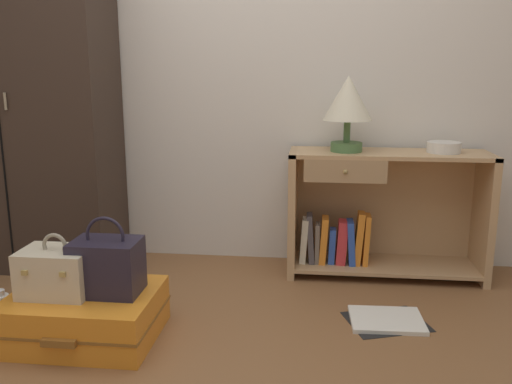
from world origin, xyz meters
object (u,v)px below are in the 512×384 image
Objects in this scene: handbag at (107,266)px; open_book_on_floor at (386,320)px; suitcase_large at (85,315)px; wardrobe at (20,99)px; bowl at (444,147)px; table_lamp at (348,102)px; bookshelf at (377,214)px; bottle at (2,313)px; train_case at (57,271)px.

handbag is 1.28m from open_book_on_floor.
suitcase_large is 1.49× the size of open_book_on_floor.
open_book_on_floor is (1.20, 0.28, -0.32)m from handbag.
suitcase_large reaches higher than open_book_on_floor.
wardrobe is 11.04× the size of bowl.
handbag is at bearing -149.70° from bowl.
suitcase_large is at bearing -167.28° from open_book_on_floor.
table_lamp reaches higher than suitcase_large.
bookshelf is at bearing 177.99° from bowl.
open_book_on_floor is at bearing -15.89° from wardrobe.
wardrobe reaches higher than bookshelf.
wardrobe is 5.81× the size of handbag.
bookshelf is 5.49× the size of bottle.
wardrobe is 1.26m from train_case.
wardrobe is 1.83m from table_lamp.
open_book_on_floor is (-0.34, -0.62, -0.72)m from bowl.
bowl is (0.52, 0.02, -0.24)m from table_lamp.
open_book_on_floor is (1.31, 0.30, -0.10)m from suitcase_large.
bottle reaches higher than open_book_on_floor.
wardrobe is 9.92× the size of bottle.
handbag reaches higher than train_case.
bottle is (-1.70, -0.92, -0.25)m from bookshelf.
wardrobe is 2.35m from bowl.
bowl is 0.42× the size of open_book_on_floor.
train_case is (-1.41, -0.95, -0.04)m from bookshelf.
bookshelf reaches higher than suitcase_large.
wardrobe is 2.30m from open_book_on_floor.
table_lamp is 1.14m from open_book_on_floor.
suitcase_large is at bearing -171.60° from handbag.
bookshelf is at bearing 28.41° from bottle.
bookshelf reaches higher than handbag.
open_book_on_floor is at bearing -73.36° from table_lamp.
bottle is (0.31, -0.86, -0.88)m from wardrobe.
bottle is at bearing 174.21° from train_case.
bookshelf is at bearing 89.76° from open_book_on_floor.
bottle is at bearing -179.04° from handbag.
bowl is 0.90× the size of bottle.
suitcase_large is at bearing -51.20° from wardrobe.
handbag is (-1.21, -0.91, -0.02)m from bookshelf.
table_lamp reaches higher than handbag.
train_case is 1.48m from open_book_on_floor.
bowl is at bearing 24.07° from bottle.
open_book_on_floor is (-0.00, -0.63, -0.34)m from bookshelf.
train_case is 0.87× the size of handbag.
wardrobe reaches higher than open_book_on_floor.
wardrobe is 1.27m from bottle.
train_case is at bearing -143.22° from table_lamp.
bowl is 0.53× the size of handbag.
wardrobe is 1.41m from suitcase_large.
handbag is at bearing -142.94° from bookshelf.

